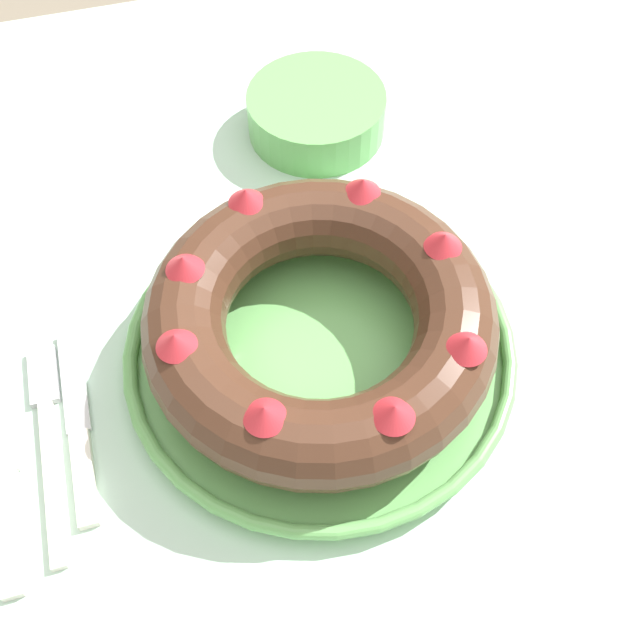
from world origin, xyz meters
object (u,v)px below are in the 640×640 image
Objects in this scene: bundt_cake at (320,319)px; fork at (48,433)px; serving_knife at (8,477)px; cake_knife at (80,436)px; side_bowl at (316,113)px; serving_dish at (320,349)px.

bundt_cake is 0.24m from fork.
fork is 0.05m from serving_knife.
bundt_cake is at bearing 4.57° from fork.
serving_knife is 0.06m from cake_knife.
side_bowl is at bearing 75.16° from bundt_cake.
side_bowl reaches higher than fork.
serving_dish is 1.52× the size of serving_knife.
serving_knife is (-0.27, -0.04, -0.01)m from serving_dish.
fork is at bearing 161.46° from cake_knife.
cake_knife is (0.02, -0.01, 0.00)m from fork.
serving_knife reaches higher than fork.
bundt_cake reaches higher than fork.
serving_dish is 1.16× the size of bundt_cake.
side_bowl is at bearing 44.91° from fork.
side_bowl is at bearing 75.17° from serving_dish.
fork is 0.03m from cake_knife.
serving_knife is at bearing -136.78° from side_bowl.
serving_knife is (-0.27, -0.04, -0.06)m from bundt_cake.
cake_knife reaches higher than fork.
serving_dish is 2.29× the size of side_bowl.
serving_knife is at bearing -170.93° from serving_dish.
side_bowl is (0.29, 0.30, 0.02)m from cake_knife.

